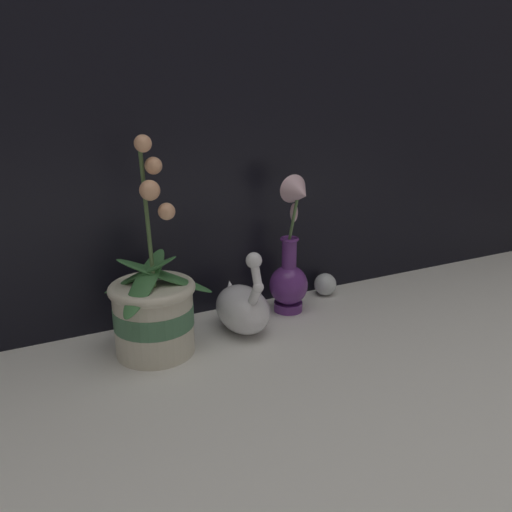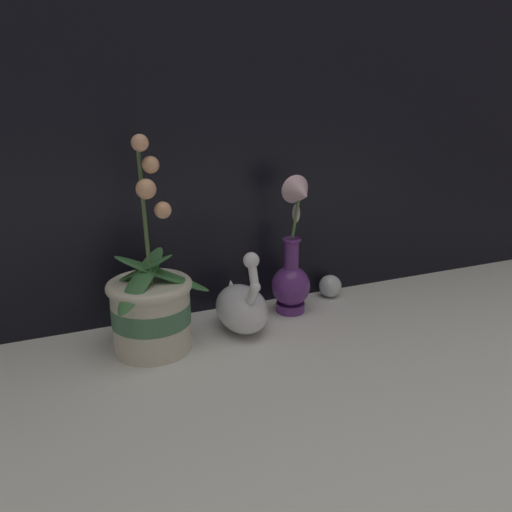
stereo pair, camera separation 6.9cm
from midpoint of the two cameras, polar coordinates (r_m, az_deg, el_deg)
ground_plane at (r=1.05m, az=-0.01°, el=-10.52°), size 2.80×2.80×0.00m
window_backdrop at (r=1.16m, az=-6.03°, el=22.65°), size 2.80×0.03×1.20m
orchid_potted_plant at (r=1.03m, az=-13.52°, el=-5.95°), size 0.22×0.20×0.44m
swan_figurine at (r=1.11m, az=-3.39°, el=-5.78°), size 0.11×0.19×0.20m
blue_vase at (r=1.18m, az=2.31°, el=-1.26°), size 0.09×0.12×0.33m
glass_sphere at (r=1.32m, az=6.44°, el=-3.25°), size 0.06×0.06×0.06m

